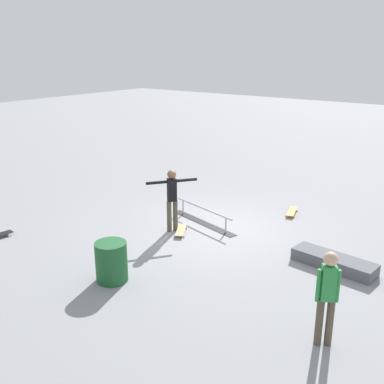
{
  "coord_description": "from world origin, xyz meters",
  "views": [
    {
      "loc": [
        -6.04,
        8.99,
        4.48
      ],
      "look_at": [
        0.42,
        0.26,
        1.0
      ],
      "focal_mm": 42.48,
      "sensor_mm": 36.0,
      "label": 1
    }
  ],
  "objects": [
    {
      "name": "loose_skateboard_orange",
      "position": [
        -1.18,
        -2.29,
        0.07
      ],
      "size": [
        0.41,
        0.82,
        0.09
      ],
      "rotation": [
        0.0,
        0.0,
        4.99
      ],
      "color": "orange",
      "rests_on": "ground_plane"
    },
    {
      "name": "skateboard_main",
      "position": [
        0.5,
        0.63,
        0.07
      ],
      "size": [
        0.58,
        0.79,
        0.09
      ],
      "rotation": [
        0.0,
        0.0,
        5.24
      ],
      "color": "tan",
      "rests_on": "ground_plane"
    },
    {
      "name": "grind_rail",
      "position": [
        0.42,
        -0.24,
        0.19
      ],
      "size": [
        2.33,
        0.82,
        0.44
      ],
      "rotation": [
        0.0,
        0.0,
        -0.25
      ],
      "color": "black",
      "rests_on": "ground_plane"
    },
    {
      "name": "trash_bin",
      "position": [
        0.1,
        3.39,
        0.41
      ],
      "size": [
        0.64,
        0.64,
        0.82
      ],
      "primitive_type": "cylinder",
      "color": "#1E592D",
      "rests_on": "ground_plane"
    },
    {
      "name": "ground_plane",
      "position": [
        0.0,
        0.0,
        0.0
      ],
      "size": [
        60.0,
        60.0,
        0.0
      ],
      "primitive_type": "plane",
      "color": "gray"
    },
    {
      "name": "bystander_green_shirt",
      "position": [
        -4.07,
        2.86,
        0.9
      ],
      "size": [
        0.34,
        0.27,
        1.59
      ],
      "rotation": [
        0.0,
        0.0,
        3.72
      ],
      "color": "brown",
      "rests_on": "ground_plane"
    },
    {
      "name": "skate_ledge",
      "position": [
        -3.28,
        0.2,
        0.13
      ],
      "size": [
        1.81,
        0.73,
        0.26
      ],
      "primitive_type": "cube",
      "rotation": [
        0.0,
        0.0,
        -0.11
      ],
      "color": "#595960",
      "rests_on": "ground_plane"
    },
    {
      "name": "skater_main",
      "position": [
        0.74,
        0.66,
        0.94
      ],
      "size": [
        0.82,
        1.09,
        1.61
      ],
      "rotation": [
        0.0,
        0.0,
        4.08
      ],
      "color": "brown",
      "rests_on": "ground_plane"
    }
  ]
}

